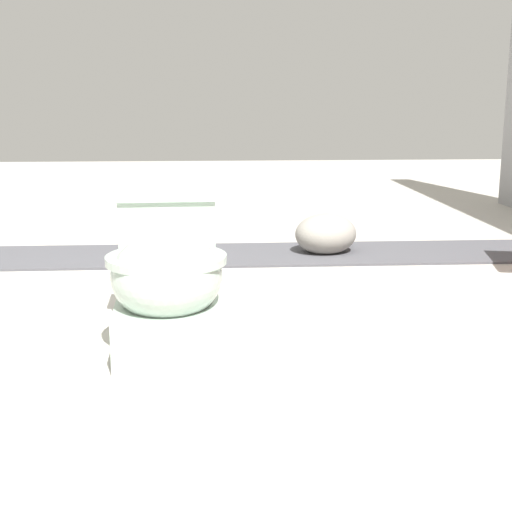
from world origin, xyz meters
The scene contains 4 objects.
ground_plane centered at (0.00, 0.00, 0.00)m, with size 14.00×14.00×0.00m, color #B7B2A8.
gravel_strip centered at (-1.20, 0.50, 0.01)m, with size 0.56×8.00×0.01m, color #4C4C51.
toilet centered at (0.16, 0.08, 0.22)m, with size 0.65×0.41×0.52m.
boulder_near centered at (-1.21, 0.85, 0.11)m, with size 0.33×0.28×0.22m, color gray.
Camera 1 is at (2.50, 0.23, 0.83)m, focal length 50.00 mm.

